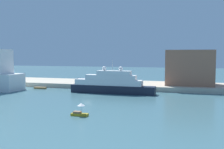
{
  "coord_description": "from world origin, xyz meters",
  "views": [
    {
      "loc": [
        31.88,
        -77.28,
        13.07
      ],
      "look_at": [
        6.29,
        6.0,
        6.61
      ],
      "focal_mm": 42.47,
      "sensor_mm": 36.0,
      "label": 1
    }
  ],
  "objects": [
    {
      "name": "mooring_bollard",
      "position": [
        0.43,
        16.85,
        2.16
      ],
      "size": [
        0.46,
        0.46,
        0.86
      ],
      "primitive_type": "cylinder",
      "color": "black",
      "rests_on": "quay_dock"
    },
    {
      "name": "quay_dock",
      "position": [
        0.0,
        26.95,
        0.87
      ],
      "size": [
        110.0,
        21.91,
        1.73
      ],
      "primitive_type": "cube",
      "color": "#B7AD99",
      "rests_on": "ground"
    },
    {
      "name": "person_figure",
      "position": [
        -9.8,
        18.77,
        2.47
      ],
      "size": [
        0.36,
        0.36,
        1.6
      ],
      "color": "maroon",
      "rests_on": "quay_dock"
    },
    {
      "name": "large_yacht",
      "position": [
        5.3,
        8.25,
        3.11
      ],
      "size": [
        29.21,
        4.02,
        11.46
      ],
      "color": "black",
      "rests_on": "ground"
    },
    {
      "name": "parked_car",
      "position": [
        -13.57,
        25.87,
        2.37
      ],
      "size": [
        4.37,
        1.71,
        1.48
      ],
      "color": "#B21E1E",
      "rests_on": "quay_dock"
    },
    {
      "name": "harbor_building",
      "position": [
        30.72,
        27.76,
        8.32
      ],
      "size": [
        17.29,
        14.75,
        13.18
      ],
      "primitive_type": "cube",
      "color": "#9E664C",
      "rests_on": "quay_dock"
    },
    {
      "name": "small_motorboat",
      "position": [
        8.8,
        -25.77,
        1.02
      ],
      "size": [
        3.7,
        1.63,
        2.79
      ],
      "color": "#B7991E",
      "rests_on": "ground"
    },
    {
      "name": "ground",
      "position": [
        0.0,
        0.0,
        0.0
      ],
      "size": [
        400.0,
        400.0,
        0.0
      ],
      "primitive_type": "plane",
      "color": "#3D6670"
    },
    {
      "name": "work_barge",
      "position": [
        -24.37,
        11.41,
        0.36
      ],
      "size": [
        4.83,
        1.43,
        0.71
      ],
      "primitive_type": "cube",
      "color": "olive",
      "rests_on": "ground"
    }
  ]
}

